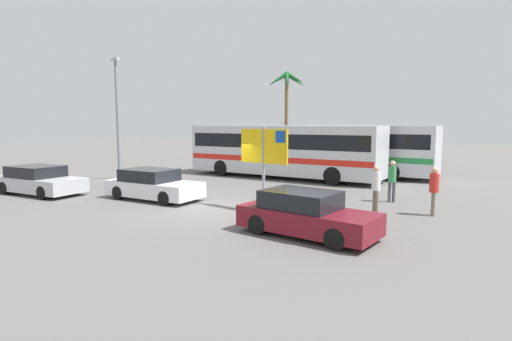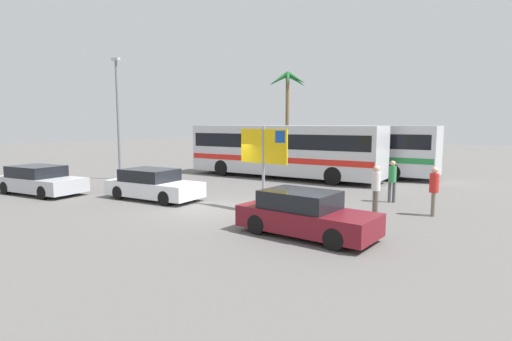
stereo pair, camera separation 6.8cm
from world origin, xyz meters
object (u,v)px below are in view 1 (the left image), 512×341
(bus_front_coach, at_px, (282,149))
(bus_rear_coach, at_px, (338,147))
(pedestrian_near_sign, at_px, (392,178))
(car_white, at_px, (153,185))
(car_silver, at_px, (39,181))
(pedestrian_crossing_lot, at_px, (434,187))
(pedestrian_by_bus, at_px, (376,185))
(ferry_sign, at_px, (265,149))
(car_maroon, at_px, (306,214))

(bus_front_coach, height_order, bus_rear_coach, same)
(pedestrian_near_sign, bearing_deg, car_white, -88.24)
(bus_front_coach, distance_m, bus_rear_coach, 4.09)
(car_white, bearing_deg, pedestrian_near_sign, 25.96)
(bus_front_coach, relative_size, car_white, 2.75)
(bus_rear_coach, height_order, car_silver, bus_rear_coach)
(pedestrian_crossing_lot, bearing_deg, car_white, 4.12)
(bus_rear_coach, bearing_deg, pedestrian_by_bus, -62.13)
(ferry_sign, relative_size, car_white, 0.73)
(ferry_sign, xyz_separation_m, pedestrian_crossing_lot, (5.61, 2.42, -1.28))
(pedestrian_near_sign, relative_size, pedestrian_by_bus, 1.00)
(bus_front_coach, height_order, pedestrian_crossing_lot, bus_front_coach)
(bus_front_coach, xyz_separation_m, car_maroon, (6.74, -10.87, -1.15))
(ferry_sign, bearing_deg, bus_rear_coach, 105.05)
(car_maroon, bearing_deg, bus_rear_coach, 112.57)
(car_silver, height_order, pedestrian_by_bus, pedestrian_by_bus)
(ferry_sign, height_order, pedestrian_by_bus, ferry_sign)
(ferry_sign, distance_m, car_white, 5.59)
(car_silver, height_order, car_white, same)
(ferry_sign, xyz_separation_m, pedestrian_near_sign, (3.72, 4.19, -1.28))
(bus_front_coach, height_order, ferry_sign, ferry_sign)
(bus_rear_coach, height_order, pedestrian_crossing_lot, bus_rear_coach)
(pedestrian_by_bus, bearing_deg, car_white, 152.93)
(pedestrian_near_sign, bearing_deg, bus_front_coach, -146.31)
(car_white, height_order, pedestrian_by_bus, pedestrian_by_bus)
(bus_rear_coach, relative_size, ferry_sign, 3.77)
(car_silver, bearing_deg, bus_rear_coach, 53.08)
(bus_front_coach, relative_size, car_maroon, 2.86)
(ferry_sign, relative_size, pedestrian_crossing_lot, 1.81)
(bus_rear_coach, xyz_separation_m, pedestrian_near_sign, (5.37, -7.72, -0.74))
(bus_rear_coach, height_order, car_white, bus_rear_coach)
(bus_front_coach, bearing_deg, car_maroon, -58.18)
(car_silver, bearing_deg, pedestrian_by_bus, 11.85)
(ferry_sign, relative_size, pedestrian_by_bus, 1.81)
(car_white, bearing_deg, car_maroon, -14.22)
(bus_front_coach, bearing_deg, pedestrian_near_sign, -29.49)
(car_white, bearing_deg, pedestrian_crossing_lot, 13.41)
(bus_front_coach, height_order, car_maroon, bus_front_coach)
(ferry_sign, height_order, car_white, ferry_sign)
(bus_rear_coach, relative_size, pedestrian_by_bus, 6.83)
(bus_front_coach, distance_m, pedestrian_crossing_lot, 11.30)
(car_silver, distance_m, car_white, 5.86)
(car_silver, xyz_separation_m, pedestrian_by_bus, (14.56, 4.33, 0.41))
(bus_rear_coach, height_order, car_maroon, bus_rear_coach)
(pedestrian_near_sign, bearing_deg, bus_rear_coach, -172.02)
(bus_rear_coach, bearing_deg, car_white, -106.04)
(car_silver, xyz_separation_m, pedestrian_near_sign, (14.53, 6.81, 0.41))
(pedestrian_crossing_lot, bearing_deg, bus_front_coach, -44.50)
(pedestrian_crossing_lot, height_order, pedestrian_near_sign, pedestrian_crossing_lot)
(pedestrian_by_bus, bearing_deg, car_silver, 154.52)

